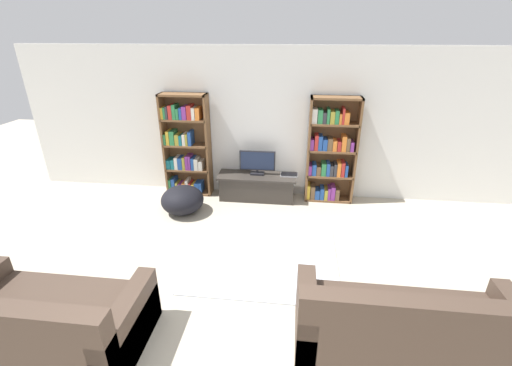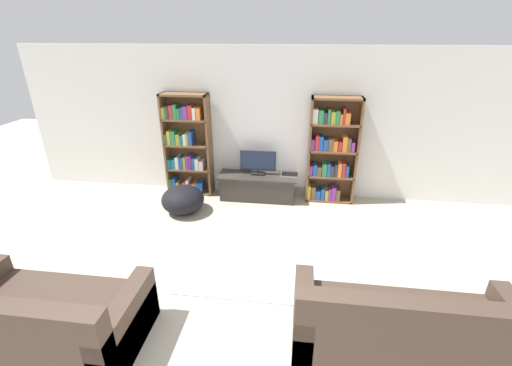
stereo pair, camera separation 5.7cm
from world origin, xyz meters
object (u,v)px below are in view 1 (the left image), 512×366
Objects in this scene: bookshelf_right at (330,152)px; television at (257,162)px; tv_stand at (257,187)px; laptop at (289,175)px; couch_right_sofa at (408,329)px; couch_left_sectional at (44,325)px; beanbag_ottoman at (182,200)px; bookshelf_left at (186,147)px.

bookshelf_right reaches higher than television.
laptop is (0.57, 0.06, 0.24)m from tv_stand.
television is 0.31× the size of couch_right_sofa.
couch_right_sofa reaches higher than couch_left_sectional.
beanbag_ottoman reaches higher than tv_stand.
beanbag_ottoman is (-2.93, 2.42, -0.06)m from couch_right_sofa.
beanbag_ottoman is at bearing 140.47° from couch_right_sofa.
television is 0.35× the size of couch_left_sectional.
tv_stand is at bearing -5.33° from bookshelf_left.
bookshelf_right is 1.42m from tv_stand.
bookshelf_left reaches higher than television.
beanbag_ottoman is (-1.17, -0.67, 0.00)m from tv_stand.
tv_stand is 1.98× the size of beanbag_ottoman.
couch_left_sectional is (-0.30, -3.56, -0.61)m from bookshelf_left.
bookshelf_right is at bearing 5.05° from laptop.
bookshelf_left is 0.89× the size of couch_right_sofa.
television is 0.61m from laptop.
bookshelf_left is 2.55m from bookshelf_right.
television reaches higher than laptop.
tv_stand is 0.62m from laptop.
tv_stand is at bearing 29.92° from beanbag_ottoman.
couch_right_sofa reaches higher than tv_stand.
bookshelf_right is 0.80m from laptop.
laptop is at bearing -1.87° from bookshelf_left.
couch_right_sofa is at bearing -46.36° from bookshelf_left.
beanbag_ottoman is at bearing -148.15° from television.
tv_stand is at bearing -90.00° from television.
beanbag_ottoman is at bearing -80.42° from bookshelf_left.
couch_right_sofa is (3.37, 0.35, 0.01)m from couch_left_sectional.
couch_left_sectional is 3.38m from couch_right_sofa.
television is 0.90× the size of beanbag_ottoman.
bookshelf_left is 1.32m from television.
television reaches higher than couch_left_sectional.
bookshelf_right is at bearing 99.04° from couch_right_sofa.
bookshelf_right reaches higher than beanbag_ottoman.
bookshelf_right is 2.62× the size of beanbag_ottoman.
beanbag_ottoman is (0.13, -0.80, -0.66)m from bookshelf_left.
beanbag_ottoman is (0.43, 2.77, -0.05)m from couch_left_sectional.
bookshelf_right is 0.89× the size of couch_right_sofa.
tv_stand is 0.77× the size of couch_left_sectional.
couch_right_sofa reaches higher than beanbag_ottoman.
bookshelf_left reaches higher than beanbag_ottoman.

